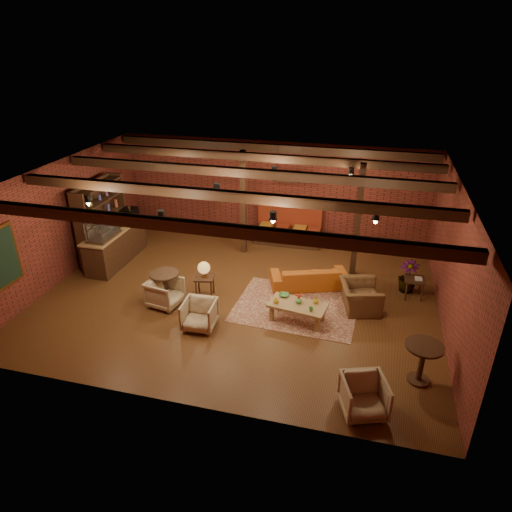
% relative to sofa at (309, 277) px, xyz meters
% --- Properties ---
extents(floor, '(10.00, 10.00, 0.00)m').
position_rel_sofa_xyz_m(floor, '(-1.70, -0.94, -0.30)').
color(floor, '#3F220F').
rests_on(floor, ground).
extents(ceiling, '(10.00, 8.00, 0.02)m').
position_rel_sofa_xyz_m(ceiling, '(-1.70, -0.94, 2.90)').
color(ceiling, black).
rests_on(ceiling, wall_back).
extents(wall_back, '(10.00, 0.02, 3.20)m').
position_rel_sofa_xyz_m(wall_back, '(-1.70, 3.06, 1.30)').
color(wall_back, maroon).
rests_on(wall_back, ground).
extents(wall_front, '(10.00, 0.02, 3.20)m').
position_rel_sofa_xyz_m(wall_front, '(-1.70, -4.94, 1.30)').
color(wall_front, maroon).
rests_on(wall_front, ground).
extents(wall_left, '(0.02, 8.00, 3.20)m').
position_rel_sofa_xyz_m(wall_left, '(-6.70, -0.94, 1.30)').
color(wall_left, maroon).
rests_on(wall_left, ground).
extents(wall_right, '(0.02, 8.00, 3.20)m').
position_rel_sofa_xyz_m(wall_right, '(3.30, -0.94, 1.30)').
color(wall_right, maroon).
rests_on(wall_right, ground).
extents(ceiling_beams, '(9.80, 6.40, 0.22)m').
position_rel_sofa_xyz_m(ceiling_beams, '(-1.70, -0.94, 2.78)').
color(ceiling_beams, black).
rests_on(ceiling_beams, ceiling).
extents(ceiling_pipe, '(9.60, 0.12, 0.12)m').
position_rel_sofa_xyz_m(ceiling_pipe, '(-1.70, 0.66, 2.55)').
color(ceiling_pipe, black).
rests_on(ceiling_pipe, ceiling).
extents(post_left, '(0.16, 0.16, 3.20)m').
position_rel_sofa_xyz_m(post_left, '(-2.30, 1.66, 1.30)').
color(post_left, black).
rests_on(post_left, ground).
extents(post_right, '(0.16, 0.16, 3.20)m').
position_rel_sofa_xyz_m(post_right, '(1.10, 1.06, 1.30)').
color(post_right, black).
rests_on(post_right, ground).
extents(service_counter, '(0.80, 2.50, 1.60)m').
position_rel_sofa_xyz_m(service_counter, '(-5.80, 0.06, 0.50)').
color(service_counter, black).
rests_on(service_counter, ground).
extents(plant_counter, '(0.35, 0.39, 0.30)m').
position_rel_sofa_xyz_m(plant_counter, '(-5.70, 0.26, 0.92)').
color(plant_counter, '#337F33').
rests_on(plant_counter, service_counter).
extents(shelving_hutch, '(0.52, 2.00, 2.40)m').
position_rel_sofa_xyz_m(shelving_hutch, '(-6.20, 0.16, 0.90)').
color(shelving_hutch, black).
rests_on(shelving_hutch, ground).
extents(chalkboard_menu, '(0.08, 0.96, 1.46)m').
position_rel_sofa_xyz_m(chalkboard_menu, '(-6.63, -3.24, 1.30)').
color(chalkboard_menu, black).
rests_on(chalkboard_menu, wall_left).
extents(banquette, '(2.10, 0.70, 1.00)m').
position_rel_sofa_xyz_m(banquette, '(-1.10, 2.61, 0.20)').
color(banquette, maroon).
rests_on(banquette, ground).
extents(service_sign, '(0.86, 0.06, 0.30)m').
position_rel_sofa_xyz_m(service_sign, '(-1.10, 2.16, 2.05)').
color(service_sign, orange).
rests_on(service_sign, ceiling).
extents(ceiling_spotlights, '(6.40, 4.40, 0.28)m').
position_rel_sofa_xyz_m(ceiling_spotlights, '(-1.70, -0.94, 2.56)').
color(ceiling_spotlights, black).
rests_on(ceiling_spotlights, ceiling).
extents(rug, '(3.11, 2.45, 0.01)m').
position_rel_sofa_xyz_m(rug, '(-0.14, -1.12, -0.29)').
color(rug, maroon).
rests_on(rug, floor).
extents(sofa, '(2.19, 1.45, 0.59)m').
position_rel_sofa_xyz_m(sofa, '(0.00, 0.00, 0.00)').
color(sofa, '#AB5017').
rests_on(sofa, floor).
extents(coffee_table, '(1.44, 0.88, 0.71)m').
position_rel_sofa_xyz_m(coffee_table, '(-0.03, -1.70, 0.11)').
color(coffee_table, '#9B6C48').
rests_on(coffee_table, floor).
extents(side_table_lamp, '(0.56, 0.56, 1.01)m').
position_rel_sofa_xyz_m(side_table_lamp, '(-2.54, -1.20, 0.47)').
color(side_table_lamp, black).
rests_on(side_table_lamp, floor).
extents(round_table_left, '(0.74, 0.74, 0.77)m').
position_rel_sofa_xyz_m(round_table_left, '(-3.46, -1.59, 0.22)').
color(round_table_left, black).
rests_on(round_table_left, floor).
extents(armchair_a, '(0.83, 0.87, 0.78)m').
position_rel_sofa_xyz_m(armchair_a, '(-3.36, -1.84, 0.10)').
color(armchair_a, beige).
rests_on(armchair_a, floor).
extents(armchair_b, '(0.77, 0.72, 0.76)m').
position_rel_sofa_xyz_m(armchair_b, '(-2.18, -2.54, 0.08)').
color(armchair_b, beige).
rests_on(armchair_b, floor).
extents(armchair_right, '(0.93, 1.20, 0.93)m').
position_rel_sofa_xyz_m(armchair_right, '(1.39, -0.79, 0.17)').
color(armchair_right, brown).
rests_on(armchair_right, floor).
extents(side_table_book, '(0.51, 0.51, 0.56)m').
position_rel_sofa_xyz_m(side_table_book, '(2.70, 0.12, 0.20)').
color(side_table_book, black).
rests_on(side_table_book, floor).
extents(round_table_right, '(0.74, 0.74, 0.86)m').
position_rel_sofa_xyz_m(round_table_right, '(2.67, -3.18, 0.28)').
color(round_table_right, black).
rests_on(round_table_right, floor).
extents(armchair_far, '(0.97, 0.94, 0.79)m').
position_rel_sofa_xyz_m(armchair_far, '(1.63, -4.30, 0.10)').
color(armchair_far, beige).
rests_on(armchair_far, floor).
extents(plant_tall, '(1.84, 1.84, 2.63)m').
position_rel_sofa_xyz_m(plant_tall, '(2.55, 0.40, 1.02)').
color(plant_tall, '#4C7F4C').
rests_on(plant_tall, floor).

